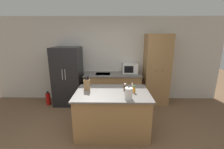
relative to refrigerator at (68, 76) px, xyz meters
name	(u,v)px	position (x,y,z in m)	size (l,w,h in m)	color
ground_plane	(101,147)	(1.13, -1.94, -0.86)	(14.00, 14.00, 0.00)	brown
wall_back	(106,60)	(1.13, 0.39, 0.44)	(7.20, 0.06, 2.60)	beige
refrigerator	(68,76)	(0.00, 0.00, 0.00)	(0.79, 0.75, 1.72)	black
back_counter	(113,88)	(1.34, 0.05, -0.40)	(1.69, 0.67, 0.92)	#9E7547
pantry_cabinet	(156,70)	(2.65, 0.07, 0.18)	(0.71, 0.61, 2.09)	#9E7547
kitchen_island	(112,112)	(1.34, -1.42, -0.41)	(1.53, 1.01, 0.90)	#9E7547
microwave	(130,68)	(1.87, 0.17, 0.21)	(0.45, 0.35, 0.29)	white
knife_block	(87,85)	(0.80, -1.32, 0.17)	(0.13, 0.06, 0.33)	#9E7547
spice_bottle_tall_dark	(126,90)	(1.63, -1.42, 0.10)	(0.05, 0.05, 0.11)	#563319
spice_bottle_short_red	(129,92)	(1.67, -1.54, 0.10)	(0.04, 0.04, 0.12)	beige
spice_bottle_amber_oil	(134,89)	(1.79, -1.45, 0.11)	(0.06, 0.06, 0.14)	orange
spice_bottle_green_herb	(132,87)	(1.76, -1.31, 0.12)	(0.04, 0.04, 0.16)	beige
spice_bottle_pale_salt	(125,87)	(1.61, -1.34, 0.12)	(0.06, 0.06, 0.16)	#563319
kettle	(129,93)	(1.64, -1.77, 0.15)	(0.14, 0.14, 0.24)	white
fire_extinguisher	(48,99)	(-0.62, -0.13, -0.68)	(0.13, 0.13, 0.41)	red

